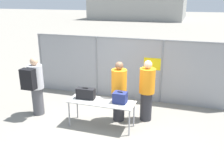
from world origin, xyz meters
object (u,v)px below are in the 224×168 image
object	(u,v)px
suitcase_black	(86,94)
utility_trailer	(198,74)
security_worker_near	(119,91)
security_worker_far	(147,90)
traveler_hooded	(35,85)
inspection_table	(101,103)
suitcase_navy	(120,98)

from	to	relation	value
suitcase_black	utility_trailer	world-z (taller)	suitcase_black
security_worker_near	utility_trailer	distance (m)	4.74
suitcase_black	security_worker_near	xyz separation A→B (m)	(0.81, 0.48, 0.00)
security_worker_near	security_worker_far	bearing A→B (deg)	-175.86
suitcase_black	traveler_hooded	xyz separation A→B (m)	(-1.63, 0.03, 0.07)
security_worker_near	suitcase_black	bearing A→B (deg)	16.15
inspection_table	security_worker_far	bearing A→B (deg)	35.49
inspection_table	suitcase_black	distance (m)	0.52
suitcase_navy	traveler_hooded	distance (m)	2.60
inspection_table	security_worker_near	size ratio (longest dim) A/B	1.04
suitcase_navy	utility_trailer	size ratio (longest dim) A/B	0.09
inspection_table	traveler_hooded	xyz separation A→B (m)	(-2.10, 0.08, 0.29)
security_worker_far	suitcase_navy	bearing A→B (deg)	20.64
traveler_hooded	inspection_table	bearing A→B (deg)	-8.41
suitcase_navy	security_worker_near	bearing A→B (deg)	109.98
suitcase_navy	security_worker_far	world-z (taller)	security_worker_far
suitcase_black	suitcase_navy	size ratio (longest dim) A/B	1.45
inspection_table	suitcase_navy	xyz separation A→B (m)	(0.50, 0.08, 0.21)
inspection_table	security_worker_far	world-z (taller)	security_worker_far
security_worker_far	traveler_hooded	bearing A→B (deg)	-17.21
suitcase_navy	security_worker_far	size ratio (longest dim) A/B	0.20
suitcase_navy	utility_trailer	xyz separation A→B (m)	(2.03, 4.62, -0.50)
suitcase_navy	traveler_hooded	size ratio (longest dim) A/B	0.20
suitcase_black	suitcase_navy	xyz separation A→B (m)	(0.97, 0.03, -0.01)
traveler_hooded	security_worker_far	distance (m)	3.25
suitcase_black	traveler_hooded	distance (m)	1.63
traveler_hooded	utility_trailer	xyz separation A→B (m)	(4.62, 4.62, -0.57)
traveler_hooded	security_worker_near	bearing A→B (deg)	4.08
security_worker_near	traveler_hooded	bearing A→B (deg)	-3.98
suitcase_black	suitcase_navy	bearing A→B (deg)	1.73
suitcase_navy	security_worker_near	size ratio (longest dim) A/B	0.21
suitcase_black	security_worker_near	size ratio (longest dim) A/B	0.30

